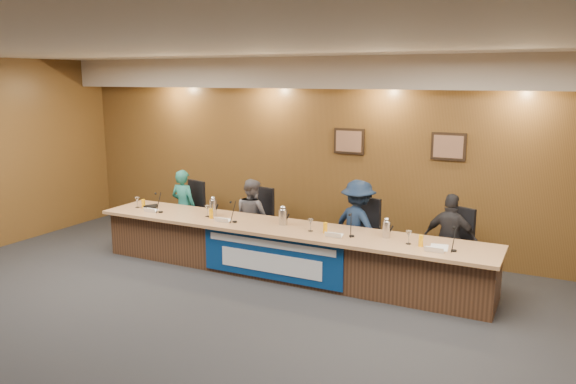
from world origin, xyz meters
name	(u,v)px	position (x,y,z in m)	size (l,w,h in m)	color
floor	(186,340)	(0.00, 0.00, 0.00)	(10.00, 10.00, 0.00)	black
ceiling	(174,45)	(0.00, 0.00, 3.20)	(10.00, 8.00, 0.04)	silver
wall_back	(327,155)	(0.00, 4.00, 1.60)	(10.00, 0.04, 3.20)	brown
soffit	(322,73)	(0.00, 3.75, 2.95)	(10.00, 0.50, 0.50)	beige
dais_body	(284,251)	(0.00, 2.40, 0.35)	(6.00, 0.80, 0.70)	#432A1A
dais_top	(282,228)	(0.00, 2.35, 0.72)	(6.10, 0.95, 0.05)	#AA7B51
banner	(270,257)	(0.00, 1.99, 0.38)	(2.20, 0.02, 0.65)	navy
banner_text_upper	(270,244)	(0.00, 1.97, 0.58)	(2.00, 0.01, 0.10)	silver
banner_text_lower	(270,263)	(0.00, 1.97, 0.30)	(1.60, 0.01, 0.28)	silver
wall_photo_left	(349,141)	(0.40, 3.97, 1.85)	(0.52, 0.04, 0.42)	black
wall_photo_right	(449,147)	(2.00, 3.97, 1.85)	(0.52, 0.04, 0.42)	black
panelist_a	(184,207)	(-2.31, 3.05, 0.66)	(0.48, 0.31, 1.31)	#1B6158
panelist_b	(252,217)	(-0.92, 3.05, 0.63)	(0.61, 0.48, 1.26)	#535157
panelist_c	(358,226)	(0.92, 3.05, 0.70)	(0.90, 0.52, 1.39)	#101E38
panelist_d	(450,240)	(2.27, 3.05, 0.66)	(0.77, 0.32, 1.31)	black
office_chair_a	(187,215)	(-2.31, 3.15, 0.48)	(0.48, 0.48, 0.08)	black
office_chair_b	(255,224)	(-0.92, 3.15, 0.48)	(0.48, 0.48, 0.08)	black
office_chair_c	(360,238)	(0.92, 3.15, 0.48)	(0.48, 0.48, 0.08)	black
office_chair_d	(451,250)	(2.27, 3.15, 0.48)	(0.48, 0.48, 0.08)	black
nameplate_a	(149,210)	(-2.29, 2.14, 0.80)	(0.24, 0.06, 0.09)	white
microphone_a	(161,212)	(-2.13, 2.21, 0.76)	(0.07, 0.07, 0.02)	black
juice_glass_a	(143,204)	(-2.58, 2.33, 0.82)	(0.06, 0.06, 0.15)	#FAA70A
water_glass_a	(137,202)	(-2.69, 2.31, 0.84)	(0.08, 0.08, 0.18)	silver
nameplate_b	(222,219)	(-0.91, 2.13, 0.80)	(0.24, 0.06, 0.09)	white
microphone_b	(235,222)	(-0.74, 2.22, 0.76)	(0.07, 0.07, 0.02)	black
juice_glass_b	(211,214)	(-1.19, 2.27, 0.82)	(0.06, 0.06, 0.15)	#FAA70A
water_glass_b	(207,211)	(-1.30, 2.33, 0.84)	(0.08, 0.08, 0.18)	silver
nameplate_c	(333,234)	(0.89, 2.13, 0.80)	(0.24, 0.06, 0.09)	white
microphone_c	(352,236)	(1.10, 2.28, 0.76)	(0.07, 0.07, 0.02)	black
juice_glass_c	(325,228)	(0.70, 2.29, 0.82)	(0.06, 0.06, 0.15)	#FAA70A
water_glass_c	(311,225)	(0.48, 2.28, 0.84)	(0.08, 0.08, 0.18)	silver
nameplate_d	(434,249)	(2.25, 2.08, 0.80)	(0.24, 0.06, 0.09)	white
microphone_d	(454,251)	(2.47, 2.24, 0.76)	(0.07, 0.07, 0.02)	black
juice_glass_d	(421,241)	(2.05, 2.26, 0.82)	(0.06, 0.06, 0.15)	#FAA70A
water_glass_d	(409,238)	(1.88, 2.29, 0.84)	(0.08, 0.08, 0.18)	silver
carafe_left	(213,208)	(-1.26, 2.43, 0.88)	(0.11, 0.11, 0.25)	silver
carafe_mid	(283,217)	(-0.03, 2.43, 0.86)	(0.13, 0.13, 0.22)	silver
carafe_right	(387,230)	(1.53, 2.46, 0.86)	(0.11, 0.11, 0.23)	silver
speakerphone	(151,207)	(-2.46, 2.38, 0.78)	(0.32, 0.32, 0.05)	black
paper_stack	(439,247)	(2.27, 2.32, 0.75)	(0.22, 0.30, 0.01)	white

